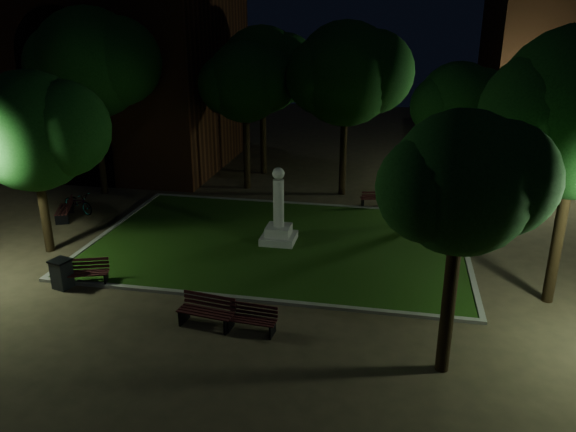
# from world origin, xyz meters

# --- Properties ---
(ground) EXTENTS (80.00, 80.00, 0.00)m
(ground) POSITION_xyz_m (0.00, 0.00, 0.00)
(ground) COLOR #473B27
(lawn) EXTENTS (15.00, 10.00, 0.08)m
(lawn) POSITION_xyz_m (0.00, 2.00, 0.04)
(lawn) COLOR #1C3C0D
(lawn) RESTS_ON ground
(lawn_kerb) EXTENTS (15.40, 10.40, 0.12)m
(lawn_kerb) POSITION_xyz_m (0.00, 2.00, 0.06)
(lawn_kerb) COLOR slate
(lawn_kerb) RESTS_ON ground
(monument) EXTENTS (1.40, 1.40, 3.20)m
(monument) POSITION_xyz_m (0.00, 2.00, 0.96)
(monument) COLOR #A29F97
(monument) RESTS_ON lawn
(building_main) EXTENTS (20.00, 12.00, 15.00)m
(building_main) POSITION_xyz_m (-15.86, 13.79, 7.38)
(building_main) COLOR #4A2413
(building_main) RESTS_ON ground
(tree_west) EXTENTS (5.61, 4.58, 7.19)m
(tree_west) POSITION_xyz_m (-8.86, -0.57, 4.90)
(tree_west) COLOR black
(tree_west) RESTS_ON ground
(tree_north_wl) EXTENTS (5.10, 4.16, 7.79)m
(tree_north_wl) POSITION_xyz_m (-3.28, 9.45, 5.70)
(tree_north_wl) COLOR black
(tree_north_wl) RESTS_ON ground
(tree_north_er) EXTENTS (6.35, 5.18, 8.84)m
(tree_north_er) POSITION_xyz_m (1.99, 9.32, 6.25)
(tree_north_er) COLOR black
(tree_north_er) RESTS_ON ground
(tree_ne) EXTENTS (4.41, 3.60, 7.19)m
(tree_ne) POSITION_xyz_m (7.18, 6.37, 5.38)
(tree_ne) COLOR black
(tree_ne) RESTS_ON ground
(tree_se) EXTENTS (4.36, 3.56, 7.04)m
(tree_se) POSITION_xyz_m (6.27, -5.81, 5.25)
(tree_se) COLOR black
(tree_se) RESTS_ON ground
(tree_nw) EXTENTS (6.72, 5.49, 9.50)m
(tree_nw) POSITION_xyz_m (-10.51, 7.00, 6.75)
(tree_nw) COLOR black
(tree_nw) RESTS_ON ground
(tree_far_north) EXTENTS (6.04, 4.93, 8.52)m
(tree_far_north) POSITION_xyz_m (-3.10, 12.62, 6.05)
(tree_far_north) COLOR black
(tree_far_north) RESTS_ON ground
(lamppost_nw) EXTENTS (1.18, 0.28, 4.01)m
(lamppost_nw) POSITION_xyz_m (-10.81, 9.13, 2.85)
(lamppost_nw) COLOR black
(lamppost_nw) RESTS_ON ground
(lamppost_ne) EXTENTS (1.18, 0.28, 4.18)m
(lamppost_ne) POSITION_xyz_m (11.00, 11.12, 2.95)
(lamppost_ne) COLOR black
(lamppost_ne) RESTS_ON ground
(bench_near_left) EXTENTS (1.82, 0.86, 0.96)m
(bench_near_left) POSITION_xyz_m (-0.79, -4.86, 0.45)
(bench_near_left) COLOR black
(bench_near_left) RESTS_ON ground
(bench_near_right) EXTENTS (1.57, 0.66, 0.84)m
(bench_near_right) POSITION_xyz_m (0.66, -4.94, 0.39)
(bench_near_right) COLOR black
(bench_near_right) RESTS_ON ground
(bench_west_near) EXTENTS (1.76, 1.09, 0.91)m
(bench_west_near) POSITION_xyz_m (-5.95, -3.04, 0.43)
(bench_west_near) COLOR black
(bench_west_near) RESTS_ON ground
(bench_left_side) EXTENTS (1.22, 1.82, 0.95)m
(bench_left_side) POSITION_xyz_m (-10.41, 2.98, 0.45)
(bench_left_side) COLOR black
(bench_left_side) RESTS_ON ground
(bench_right_side) EXTENTS (0.89, 1.72, 0.90)m
(bench_right_side) POSITION_xyz_m (7.92, 3.91, 0.42)
(bench_right_side) COLOR black
(bench_right_side) RESTS_ON ground
(bench_far_side) EXTENTS (1.68, 0.91, 0.87)m
(bench_far_side) POSITION_xyz_m (3.79, 7.55, 0.41)
(bench_far_side) COLOR black
(bench_far_side) RESTS_ON ground
(trash_bin) EXTENTS (0.76, 0.76, 1.06)m
(trash_bin) POSITION_xyz_m (-6.59, -3.42, 0.54)
(trash_bin) COLOR black
(trash_bin) RESTS_ON ground
(bicycle) EXTENTS (2.06, 1.35, 1.02)m
(bicycle) POSITION_xyz_m (-10.28, 3.88, 0.51)
(bicycle) COLOR black
(bicycle) RESTS_ON ground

